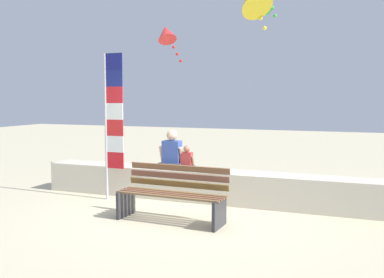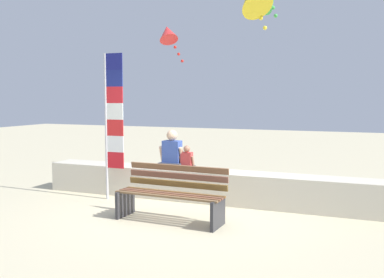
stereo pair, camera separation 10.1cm
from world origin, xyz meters
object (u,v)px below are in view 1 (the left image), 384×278
person_adult (172,153)px  kite_red (166,33)px  park_bench (173,195)px  person_child (187,160)px  flag_banner (112,117)px

person_adult → kite_red: kite_red is taller
park_bench → person_child: size_ratio=3.85×
flag_banner → kite_red: kite_red is taller
person_child → kite_red: bearing=121.2°
flag_banner → person_child: bearing=22.6°
park_bench → kite_red: (-2.05, 4.29, 3.26)m
person_adult → person_child: person_adult is taller
person_adult → kite_red: bearing=116.2°
flag_banner → kite_red: size_ratio=2.66×
flag_banner → kite_red: bearing=96.2°
park_bench → person_adult: 1.67m
flag_banner → person_adult: bearing=28.5°
park_bench → flag_banner: bearing=151.8°
person_adult → person_child: bearing=0.1°
park_bench → flag_banner: (-1.68, 0.90, 1.20)m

